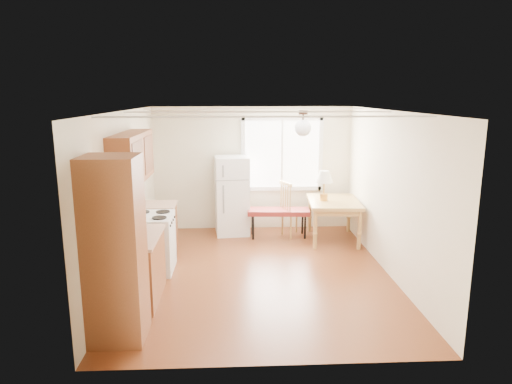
{
  "coord_description": "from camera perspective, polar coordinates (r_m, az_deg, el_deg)",
  "views": [
    {
      "loc": [
        -0.38,
        -6.7,
        2.73
      ],
      "look_at": [
        -0.02,
        0.68,
        1.15
      ],
      "focal_mm": 32.0,
      "sensor_mm": 36.0,
      "label": 1
    }
  ],
  "objects": [
    {
      "name": "chair",
      "position": [
        8.87,
        4.21,
        -1.67
      ],
      "size": [
        0.53,
        0.53,
        1.09
      ],
      "rotation": [
        0.0,
        0.0,
        0.41
      ],
      "color": "#A77F40",
      "rests_on": "ground"
    },
    {
      "name": "pendant_light",
      "position": [
        7.19,
        5.89,
        8.08
      ],
      "size": [
        0.26,
        0.26,
        0.4
      ],
      "color": "black",
      "rests_on": "room_shell"
    },
    {
      "name": "dining_table",
      "position": [
        8.75,
        9.68,
        -1.69
      ],
      "size": [
        1.02,
        1.31,
        0.78
      ],
      "rotation": [
        0.0,
        0.0,
        -0.08
      ],
      "color": "#A77F40",
      "rests_on": "ground"
    },
    {
      "name": "window_unit",
      "position": [
        9.3,
        3.27,
        4.77
      ],
      "size": [
        1.64,
        0.05,
        1.51
      ],
      "color": "white",
      "rests_on": "room_shell"
    },
    {
      "name": "refrigerator",
      "position": [
        9.03,
        -3.03,
        -0.43
      ],
      "size": [
        0.7,
        0.7,
        1.55
      ],
      "rotation": [
        0.0,
        0.0,
        0.1
      ],
      "color": "white",
      "rests_on": "ground"
    },
    {
      "name": "room_shell",
      "position": [
        6.87,
        0.42,
        -0.36
      ],
      "size": [
        4.6,
        5.6,
        2.62
      ],
      "color": "#522310",
      "rests_on": "ground"
    },
    {
      "name": "kettle",
      "position": [
        6.15,
        -15.93,
        -4.81
      ],
      "size": [
        0.12,
        0.12,
        0.23
      ],
      "color": "#BC0E0E",
      "rests_on": "kitchen_run"
    },
    {
      "name": "table_lamp",
      "position": [
        8.61,
        8.53,
        1.62
      ],
      "size": [
        0.33,
        0.33,
        0.57
      ],
      "rotation": [
        0.0,
        0.0,
        -0.37
      ],
      "color": "#BF8B3D",
      "rests_on": "dining_table"
    },
    {
      "name": "kitchen_run",
      "position": [
        6.49,
        -14.63,
        -5.26
      ],
      "size": [
        0.65,
        3.4,
        2.2
      ],
      "color": "brown",
      "rests_on": "ground"
    },
    {
      "name": "coffee_maker",
      "position": [
        6.36,
        -14.9,
        -3.88
      ],
      "size": [
        0.19,
        0.24,
        0.35
      ],
      "rotation": [
        0.0,
        0.0,
        0.08
      ],
      "color": "black",
      "rests_on": "kitchen_run"
    },
    {
      "name": "bench",
      "position": [
        8.88,
        2.82,
        -2.56
      ],
      "size": [
        1.22,
        0.51,
        0.55
      ],
      "rotation": [
        0.0,
        0.0,
        -0.06
      ],
      "color": "maroon",
      "rests_on": "ground"
    }
  ]
}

